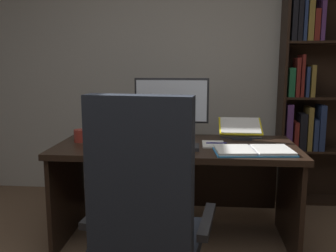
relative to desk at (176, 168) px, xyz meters
The scene contains 13 objects.
wall_back 1.31m from the desk, 89.87° to the left, with size 5.64×0.12×2.66m, color #B2ADA3.
desk is the anchor object (origin of this frame).
bookshelf 1.54m from the desk, 34.00° to the left, with size 0.89×0.27×1.93m.
office_chair 0.93m from the desk, 95.12° to the right, with size 0.65×0.60×1.14m.
monitor 0.46m from the desk, 105.79° to the left, with size 0.55×0.16×0.44m.
laptop 0.55m from the desk, 159.32° to the left, with size 0.36×0.30×0.24m.
keyboard 0.30m from the desk, 102.43° to the right, with size 0.42×0.15×0.02m, color #232326.
computer_mouse 0.46m from the desk, 148.16° to the right, with size 0.06×0.10×0.04m, color #232326.
reading_stand_with_book 0.59m from the desk, 25.66° to the left, with size 0.32×0.27×0.13m.
open_binder 0.60m from the desk, 27.85° to the right, with size 0.51×0.32×0.02m.
notepad 0.34m from the desk, 16.54° to the right, with size 0.15×0.21×0.01m, color silver.
pen 0.36m from the desk, 15.41° to the right, with size 0.01×0.01×0.14m, color navy.
coffee_mug 0.72m from the desk, behind, with size 0.09×0.09×0.09m, color maroon.
Camera 1 is at (0.16, -1.18, 1.27)m, focal length 39.37 mm.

